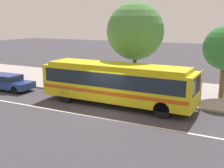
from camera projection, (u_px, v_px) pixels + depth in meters
The scene contains 10 objects.
ground_plane at pixel (100, 113), 17.38m from camera, with size 120.00×120.00×0.00m, color #3B3840.
sidewalk_slab at pixel (142, 88), 23.79m from camera, with size 60.00×8.00×0.12m, color #9F9492.
lane_stripe_center at pixel (94, 117), 16.69m from camera, with size 56.00×0.16×0.01m, color silver.
transit_bus at pixel (116, 82), 18.72m from camera, with size 10.60×2.78×2.80m.
sedan_behind_bus at pixel (7, 81), 23.09m from camera, with size 4.48×1.85×1.29m.
pedestrian_waiting_near_sign at pixel (119, 79), 22.20m from camera, with size 0.42×0.42×1.69m.
pedestrian_walking_along_curb at pixel (136, 85), 20.30m from camera, with size 0.45×0.45×1.61m.
pedestrian_standing_by_tree at pixel (168, 89), 19.13m from camera, with size 0.46×0.46×1.61m.
bus_stop_sign at pixel (201, 83), 18.03m from camera, with size 0.08×0.44×2.41m.
street_tree_near_stop at pixel (135, 31), 21.01m from camera, with size 4.31×4.31×6.88m.
Camera 1 is at (8.11, -14.46, 5.57)m, focal length 44.82 mm.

